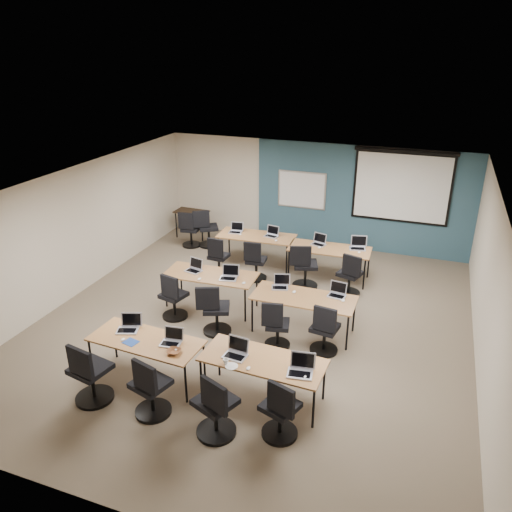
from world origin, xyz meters
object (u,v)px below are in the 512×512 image
at_px(laptop_0, 129,326).
at_px(laptop_2, 236,351).
at_px(training_table_front_right, 263,362).
at_px(task_chair_5, 215,313).
at_px(task_chair_4, 173,300).
at_px(task_chair_3, 280,414).
at_px(training_table_front_left, 146,342).
at_px(task_chair_8, 218,260).
at_px(laptop_3, 301,368).
at_px(laptop_1, 172,340).
at_px(laptop_9, 272,234).
at_px(task_chair_2, 215,411).
at_px(laptop_6, 281,284).
at_px(training_table_back_right, 329,250).
at_px(task_chair_10, 304,270).
at_px(task_chair_1, 150,391).
at_px(task_chair_9, 255,264).
at_px(utility_table, 192,214).
at_px(projector_screen, 402,183).
at_px(laptop_7, 337,292).
at_px(spare_chair_a, 207,231).
at_px(spare_chair_b, 190,232).
at_px(task_chair_6, 276,328).
at_px(training_table_mid_left, 211,276).
at_px(laptop_5, 229,275).
at_px(whiteboard, 302,190).
at_px(training_table_mid_right, 304,299).
at_px(laptop_11, 358,245).
at_px(task_chair_11, 350,278).
at_px(laptop_10, 319,242).
at_px(training_table_back_left, 257,237).

xyz_separation_m(laptop_0, laptop_2, (1.90, -0.07, 0.00)).
bearing_deg(training_table_front_right, task_chair_5, 137.38).
bearing_deg(task_chair_4, task_chair_3, -25.65).
height_order(training_table_front_left, task_chair_8, task_chair_8).
distance_m(laptop_3, task_chair_5, 2.64).
relative_size(laptop_1, laptop_9, 0.99).
height_order(task_chair_2, laptop_6, task_chair_2).
xyz_separation_m(laptop_3, task_chair_3, (-0.12, -0.56, -0.39)).
xyz_separation_m(training_table_back_right, task_chair_10, (-0.40, -0.68, -0.25)).
xyz_separation_m(training_table_back_right, task_chair_2, (-0.35, -5.48, -0.25)).
xyz_separation_m(task_chair_1, laptop_9, (-0.07, 5.71, 0.37)).
height_order(training_table_front_right, laptop_9, laptop_9).
relative_size(training_table_back_right, task_chair_9, 1.90).
xyz_separation_m(task_chair_4, utility_table, (-1.68, 4.12, 0.25)).
bearing_deg(task_chair_1, projector_screen, 85.85).
height_order(laptop_7, task_chair_10, task_chair_10).
xyz_separation_m(task_chair_4, spare_chair_a, (-0.99, 3.63, 0.02)).
xyz_separation_m(task_chair_2, task_chair_3, (0.84, 0.27, -0.02)).
distance_m(training_table_front_left, laptop_7, 3.55).
distance_m(task_chair_5, spare_chair_b, 4.38).
xyz_separation_m(training_table_back_right, task_chair_6, (-0.25, -3.13, -0.30)).
distance_m(training_table_front_right, task_chair_10, 3.89).
relative_size(training_table_mid_left, laptop_9, 5.97).
height_order(projector_screen, laptop_5, projector_screen).
height_order(whiteboard, laptop_3, whiteboard).
height_order(task_chair_2, laptop_9, task_chair_2).
relative_size(training_table_mid_right, task_chair_4, 1.93).
distance_m(task_chair_8, spare_chair_a, 1.82).
bearing_deg(laptop_11, task_chair_11, -102.81).
distance_m(task_chair_4, task_chair_8, 2.11).
bearing_deg(training_table_back_right, utility_table, 160.24).
bearing_deg(task_chair_3, training_table_mid_left, 147.36).
height_order(laptop_1, laptop_9, laptop_9).
bearing_deg(spare_chair_b, task_chair_3, -61.21).
bearing_deg(utility_table, training_table_mid_right, -39.98).
bearing_deg(laptop_1, spare_chair_a, 102.44).
height_order(laptop_2, laptop_11, laptop_11).
relative_size(task_chair_2, laptop_11, 2.90).
bearing_deg(training_table_front_right, task_chair_1, -145.22).
bearing_deg(training_table_front_right, laptop_10, 96.14).
distance_m(training_table_mid_left, task_chair_5, 1.07).
relative_size(laptop_9, laptop_10, 0.98).
bearing_deg(utility_table, laptop_6, -41.94).
bearing_deg(laptop_5, training_table_back_left, 83.83).
relative_size(laptop_3, spare_chair_b, 0.36).
height_order(whiteboard, laptop_0, whiteboard).
xyz_separation_m(task_chair_4, laptop_9, (0.97, 3.13, 0.38)).
xyz_separation_m(task_chair_6, task_chair_10, (-0.15, 2.44, 0.05)).
distance_m(whiteboard, laptop_5, 4.20).
bearing_deg(laptop_10, laptop_2, -75.20).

